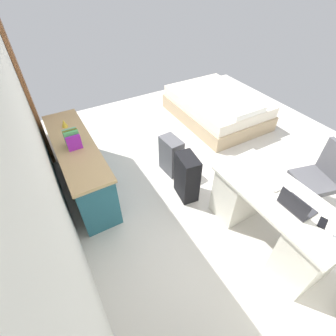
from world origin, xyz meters
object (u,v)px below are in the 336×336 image
(cell_phone_near_laptop, at_px, (323,223))
(bed, at_px, (217,107))
(suitcase_spare_grey, at_px, (171,156))
(suitcase_black, at_px, (187,177))
(laptop, at_px, (296,205))
(credenza, at_px, (81,166))
(office_chair, at_px, (317,182))
(figurine_small, at_px, (64,123))
(computer_mouse, at_px, (276,189))
(desk, at_px, (271,217))

(cell_phone_near_laptop, bearing_deg, bed, -42.38)
(bed, xyz_separation_m, suitcase_spare_grey, (-0.91, 1.59, 0.05))
(suitcase_black, height_order, laptop, laptop)
(suitcase_black, bearing_deg, laptop, -153.64)
(credenza, distance_m, laptop, 2.66)
(cell_phone_near_laptop, bearing_deg, office_chair, -78.94)
(suitcase_spare_grey, relative_size, figurine_small, 5.31)
(laptop, height_order, cell_phone_near_laptop, laptop)
(bed, bearing_deg, credenza, 101.65)
(bed, distance_m, figurine_small, 2.90)
(credenza, xyz_separation_m, bed, (0.59, -2.84, -0.14))
(cell_phone_near_laptop, bearing_deg, credenza, 14.93)
(suitcase_spare_grey, relative_size, cell_phone_near_laptop, 4.30)
(credenza, distance_m, computer_mouse, 2.48)
(credenza, distance_m, figurine_small, 0.63)
(suitcase_black, xyz_separation_m, figurine_small, (1.32, 1.18, 0.49))
(office_chair, distance_m, suitcase_black, 1.63)
(cell_phone_near_laptop, relative_size, figurine_small, 1.24)
(suitcase_spare_grey, height_order, cell_phone_near_laptop, cell_phone_near_laptop)
(office_chair, xyz_separation_m, credenza, (1.83, 2.49, -0.03))
(suitcase_spare_grey, height_order, figurine_small, figurine_small)
(computer_mouse, bearing_deg, office_chair, -90.43)
(suitcase_black, height_order, suitcase_spare_grey, suitcase_black)
(suitcase_black, height_order, cell_phone_near_laptop, cell_phone_near_laptop)
(suitcase_black, relative_size, figurine_small, 6.10)
(bed, relative_size, computer_mouse, 19.10)
(credenza, xyz_separation_m, computer_mouse, (-1.83, -1.62, 0.37))
(desk, relative_size, bed, 0.76)
(desk, bearing_deg, bed, -26.14)
(computer_mouse, bearing_deg, cell_phone_near_laptop, -174.80)
(desk, bearing_deg, figurine_small, 34.28)
(figurine_small, bearing_deg, desk, -145.72)
(suitcase_black, distance_m, figurine_small, 1.83)
(office_chair, distance_m, credenza, 3.09)
(computer_mouse, height_order, cell_phone_near_laptop, computer_mouse)
(bed, bearing_deg, suitcase_spare_grey, 119.82)
(office_chair, bearing_deg, credenza, 53.64)
(suitcase_black, distance_m, cell_phone_near_laptop, 1.61)
(office_chair, bearing_deg, suitcase_spare_grey, 39.42)
(suitcase_spare_grey, bearing_deg, cell_phone_near_laptop, -172.32)
(desk, relative_size, suitcase_spare_grey, 2.47)
(desk, distance_m, suitcase_spare_grey, 1.63)
(bed, distance_m, suitcase_spare_grey, 1.83)
(office_chair, relative_size, cell_phone_near_laptop, 6.91)
(laptop, xyz_separation_m, cell_phone_near_laptop, (-0.24, -0.09, -0.04))
(computer_mouse, relative_size, cell_phone_near_laptop, 0.74)
(desk, height_order, bed, desk)
(credenza, distance_m, suitcase_black, 1.46)
(desk, distance_m, figurine_small, 2.90)
(laptop, xyz_separation_m, computer_mouse, (0.26, -0.04, -0.03))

